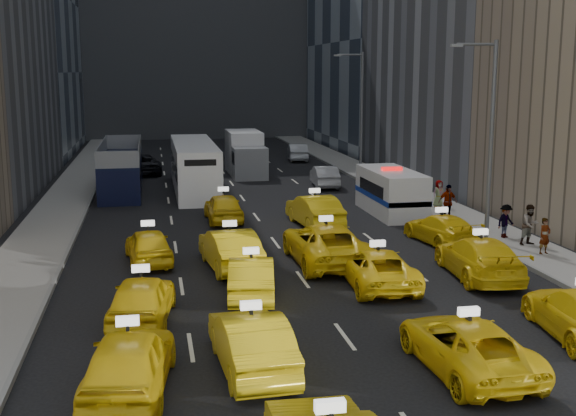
% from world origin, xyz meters
% --- Properties ---
extents(ground, '(160.00, 160.00, 0.00)m').
position_xyz_m(ground, '(0.00, 0.00, 0.00)').
color(ground, black).
rests_on(ground, ground).
extents(sidewalk_west, '(3.00, 90.00, 0.15)m').
position_xyz_m(sidewalk_west, '(-10.50, 25.00, 0.07)').
color(sidewalk_west, gray).
rests_on(sidewalk_west, ground).
extents(sidewalk_east, '(3.00, 90.00, 0.15)m').
position_xyz_m(sidewalk_east, '(10.50, 25.00, 0.07)').
color(sidewalk_east, gray).
rests_on(sidewalk_east, ground).
extents(curb_west, '(0.15, 90.00, 0.18)m').
position_xyz_m(curb_west, '(-9.05, 25.00, 0.09)').
color(curb_west, slate).
rests_on(curb_west, ground).
extents(curb_east, '(0.15, 90.00, 0.18)m').
position_xyz_m(curb_east, '(9.05, 25.00, 0.09)').
color(curb_east, slate).
rests_on(curb_east, ground).
extents(streetlight_near, '(2.15, 0.22, 9.00)m').
position_xyz_m(streetlight_near, '(9.18, 12.00, 4.92)').
color(streetlight_near, '#595B60').
rests_on(streetlight_near, ground).
extents(streetlight_far, '(2.15, 0.22, 9.00)m').
position_xyz_m(streetlight_far, '(9.18, 32.00, 4.92)').
color(streetlight_far, '#595B60').
rests_on(streetlight_far, ground).
extents(taxi_4, '(2.51, 4.94, 1.61)m').
position_xyz_m(taxi_4, '(-6.10, -0.68, 0.80)').
color(taxi_4, yellow).
rests_on(taxi_4, ground).
extents(taxi_5, '(1.91, 4.76, 1.54)m').
position_xyz_m(taxi_5, '(-3.03, 0.13, 0.77)').
color(taxi_5, yellow).
rests_on(taxi_5, ground).
extents(taxi_6, '(2.46, 5.04, 1.38)m').
position_xyz_m(taxi_6, '(2.47, -0.94, 0.69)').
color(taxi_6, yellow).
rests_on(taxi_6, ground).
extents(taxi_8, '(2.36, 4.62, 1.51)m').
position_xyz_m(taxi_8, '(-5.85, 4.37, 0.75)').
color(taxi_8, yellow).
rests_on(taxi_8, ground).
extents(taxi_9, '(2.09, 4.49, 1.42)m').
position_xyz_m(taxi_9, '(-2.18, 6.27, 0.71)').
color(taxi_9, yellow).
rests_on(taxi_9, ground).
extents(taxi_10, '(2.53, 5.02, 1.36)m').
position_xyz_m(taxi_10, '(2.48, 6.72, 0.68)').
color(taxi_10, yellow).
rests_on(taxi_10, ground).
extents(taxi_11, '(2.65, 5.53, 1.55)m').
position_xyz_m(taxi_11, '(6.59, 7.02, 0.78)').
color(taxi_11, yellow).
rests_on(taxi_11, ground).
extents(taxi_12, '(2.13, 4.34, 1.43)m').
position_xyz_m(taxi_12, '(-5.64, 11.53, 0.71)').
color(taxi_12, yellow).
rests_on(taxi_12, ground).
extents(taxi_13, '(2.22, 5.01, 1.60)m').
position_xyz_m(taxi_13, '(-2.49, 10.06, 0.80)').
color(taxi_13, yellow).
rests_on(taxi_13, ground).
extents(taxi_14, '(2.79, 5.93, 1.64)m').
position_xyz_m(taxi_14, '(1.40, 10.11, 0.82)').
color(taxi_14, yellow).
rests_on(taxi_14, ground).
extents(taxi_15, '(2.45, 4.77, 1.32)m').
position_xyz_m(taxi_15, '(7.34, 12.52, 0.66)').
color(taxi_15, yellow).
rests_on(taxi_15, ground).
extents(taxi_16, '(1.84, 4.40, 1.49)m').
position_xyz_m(taxi_16, '(-1.83, 19.15, 0.74)').
color(taxi_16, yellow).
rests_on(taxi_16, ground).
extents(taxi_17, '(2.17, 4.96, 1.59)m').
position_xyz_m(taxi_17, '(2.55, 17.21, 0.79)').
color(taxi_17, yellow).
rests_on(taxi_17, ground).
extents(nypd_van, '(2.90, 6.20, 2.58)m').
position_xyz_m(nypd_van, '(7.35, 19.49, 1.17)').
color(nypd_van, silver).
rests_on(nypd_van, ground).
extents(double_decker, '(2.93, 10.96, 3.16)m').
position_xyz_m(double_decker, '(-7.34, 29.86, 1.56)').
color(double_decker, black).
rests_on(double_decker, ground).
extents(city_bus, '(4.06, 12.50, 3.17)m').
position_xyz_m(city_bus, '(-2.72, 29.17, 1.57)').
color(city_bus, white).
rests_on(city_bus, ground).
extents(box_truck, '(2.84, 7.16, 3.21)m').
position_xyz_m(box_truck, '(1.54, 36.15, 1.58)').
color(box_truck, silver).
rests_on(box_truck, ground).
extents(misc_car_0, '(1.89, 4.45, 1.43)m').
position_xyz_m(misc_car_0, '(6.00, 29.32, 0.71)').
color(misc_car_0, '#A1A2A8').
rests_on(misc_car_0, ground).
extents(misc_car_1, '(3.08, 5.66, 1.51)m').
position_xyz_m(misc_car_1, '(-6.18, 38.04, 0.75)').
color(misc_car_1, black).
rests_on(misc_car_1, ground).
extents(misc_car_2, '(2.02, 4.62, 1.32)m').
position_xyz_m(misc_car_2, '(2.38, 46.46, 0.66)').
color(misc_car_2, slate).
rests_on(misc_car_2, ground).
extents(misc_car_3, '(1.99, 4.32, 1.44)m').
position_xyz_m(misc_car_3, '(-2.50, 43.31, 0.72)').
color(misc_car_3, black).
rests_on(misc_car_3, ground).
extents(misc_car_4, '(2.05, 4.58, 1.46)m').
position_xyz_m(misc_car_4, '(7.14, 44.03, 0.73)').
color(misc_car_4, '#AFB2B8').
rests_on(misc_car_4, ground).
extents(pedestrian_0, '(0.63, 0.49, 1.52)m').
position_xyz_m(pedestrian_0, '(10.61, 9.35, 0.91)').
color(pedestrian_0, gray).
rests_on(pedestrian_0, sidewalk_east).
extents(pedestrian_1, '(0.96, 0.67, 1.80)m').
position_xyz_m(pedestrian_1, '(10.82, 10.93, 1.05)').
color(pedestrian_1, gray).
rests_on(pedestrian_1, sidewalk_east).
extents(pedestrian_2, '(1.08, 0.76, 1.54)m').
position_xyz_m(pedestrian_2, '(10.44, 12.41, 0.92)').
color(pedestrian_2, gray).
rests_on(pedestrian_2, sidewalk_east).
extents(pedestrian_3, '(1.11, 0.60, 1.82)m').
position_xyz_m(pedestrian_3, '(9.47, 16.80, 1.06)').
color(pedestrian_3, gray).
rests_on(pedestrian_3, sidewalk_east).
extents(pedestrian_4, '(0.81, 0.53, 1.54)m').
position_xyz_m(pedestrian_4, '(10.34, 20.09, 0.92)').
color(pedestrian_4, gray).
rests_on(pedestrian_4, sidewalk_east).
extents(pedestrian_5, '(1.59, 0.63, 1.67)m').
position_xyz_m(pedestrian_5, '(9.82, 24.13, 0.98)').
color(pedestrian_5, gray).
rests_on(pedestrian_5, sidewalk_east).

